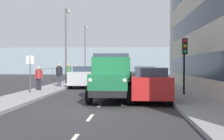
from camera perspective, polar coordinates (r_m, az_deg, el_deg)
ground_plane at (r=20.77m, az=0.41°, el=-3.88°), size 80.00×80.00×0.00m
sidewalk_left at (r=20.94m, az=12.71°, el=-3.66°), size 2.27×43.08×0.15m
sidewalk_right at (r=21.54m, az=-11.54°, el=-3.52°), size 2.27×43.08×0.15m
road_centreline_markings at (r=19.37m, az=0.12°, el=-4.24°), size 0.12×37.53×0.01m
sea_horizon at (r=45.20m, az=2.57°, el=2.11°), size 80.00×0.80×5.00m
seawall_railing at (r=41.61m, az=2.41°, el=-0.01°), size 28.08×0.08×1.20m
truck_vintage_green at (r=12.90m, az=-0.08°, el=-1.81°), size 2.17×5.64×2.43m
car_red_kerbside_near at (r=12.76m, az=8.62°, el=-3.13°), size 1.91×4.10×1.72m
car_grey_kerbside_1 at (r=18.32m, az=7.33°, el=-1.78°), size 1.80×4.46×1.72m
car_silver_oppositeside_0 at (r=20.46m, az=-6.35°, el=-1.45°), size 1.89×4.41×1.72m
pedestrian_with_bag at (r=17.33m, az=-16.51°, el=-1.38°), size 0.53×0.34×1.59m
pedestrian_couple_a at (r=19.81m, az=-12.08°, el=-0.63°), size 0.53×0.34×1.80m
pedestrian_by_lamp at (r=22.66m, az=-9.97°, el=-0.38°), size 0.53×0.34×1.80m
pedestrian_near_railing at (r=25.64m, az=-8.32°, el=-0.27°), size 0.53×0.34×1.74m
traffic_light_near at (r=14.65m, az=16.37°, el=3.58°), size 0.28×0.41×3.20m
lamp_post_promenade at (r=23.69m, az=-10.51°, el=7.09°), size 0.32×1.14×6.99m
lamp_post_far at (r=33.34m, az=-6.16°, el=5.39°), size 0.32×1.14×6.94m
street_sign at (r=15.69m, az=-18.34°, el=0.53°), size 0.50×0.07×2.25m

